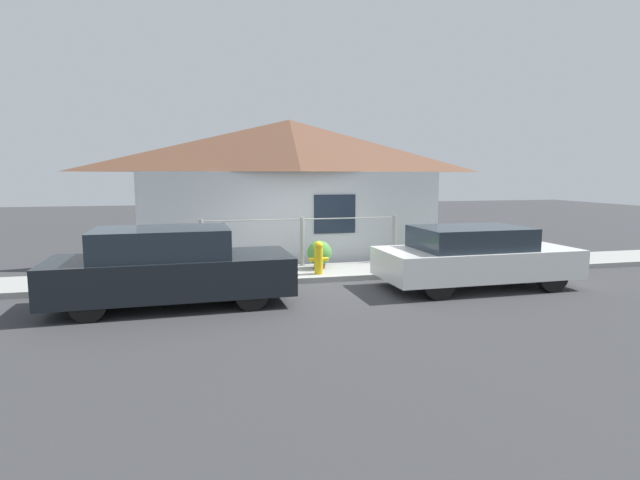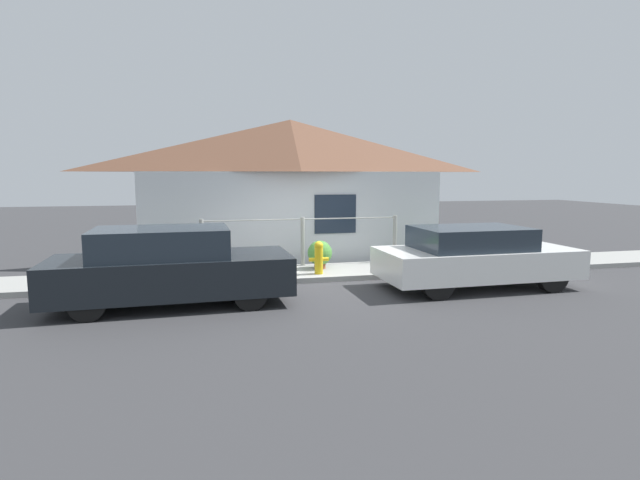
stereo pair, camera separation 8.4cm
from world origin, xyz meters
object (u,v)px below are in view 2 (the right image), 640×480
car_left (170,267)px  potted_plant_by_fence (164,260)px  potted_plant_corner (422,248)px  car_right (475,257)px  fire_hydrant (319,257)px  potted_plant_near_hydrant (320,253)px

car_left → potted_plant_by_fence: car_left is taller
potted_plant_corner → car_left: bearing=-158.9°
car_right → fire_hydrant: (-2.95, 1.58, -0.15)m
car_left → potted_plant_near_hydrant: car_left is taller
fire_hydrant → potted_plant_near_hydrant: fire_hydrant is taller
car_right → potted_plant_corner: size_ratio=5.77×
potted_plant_near_hydrant → potted_plant_corner: (2.67, 0.09, 0.04)m
car_left → fire_hydrant: bearing=25.1°
fire_hydrant → potted_plant_near_hydrant: size_ratio=1.11×
fire_hydrant → car_left: bearing=-153.1°
car_right → fire_hydrant: bearing=151.0°
potted_plant_by_fence → potted_plant_corner: size_ratio=0.78×
potted_plant_near_hydrant → potted_plant_corner: size_ratio=0.95×
potted_plant_near_hydrant → potted_plant_by_fence: bearing=178.9°
potted_plant_by_fence → potted_plant_corner: (6.22, 0.02, 0.07)m
potted_plant_near_hydrant → car_left: bearing=-146.1°
car_right → potted_plant_by_fence: bearing=159.3°
fire_hydrant → potted_plant_near_hydrant: bearing=74.7°
car_right → fire_hydrant: 3.35m
potted_plant_by_fence → fire_hydrant: bearing=-11.7°
car_left → potted_plant_corner: bearing=19.3°
potted_plant_by_fence → car_left: bearing=-83.4°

